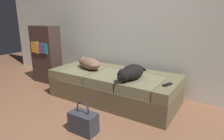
{
  "coord_description": "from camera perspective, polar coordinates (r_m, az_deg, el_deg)",
  "views": [
    {
      "loc": [
        1.5,
        -1.31,
        1.3
      ],
      "look_at": [
        0.0,
        1.09,
        0.49
      ],
      "focal_mm": 31.18,
      "sensor_mm": 36.0,
      "label": 1
    }
  ],
  "objects": [
    {
      "name": "ground_plane",
      "position": [
        2.38,
        -14.81,
        -17.79
      ],
      "size": [
        10.0,
        10.0,
        0.0
      ],
      "primitive_type": "plane",
      "color": "#8D5D42"
    },
    {
      "name": "tv_remote",
      "position": [
        2.55,
        15.91,
        -4.12
      ],
      "size": [
        0.1,
        0.16,
        0.02
      ],
      "primitive_type": "cube",
      "rotation": [
        0.0,
        0.0,
        -0.37
      ],
      "color": "black",
      "rests_on": "couch"
    },
    {
      "name": "back_wall",
      "position": [
        3.43,
        6.35,
        17.52
      ],
      "size": [
        6.4,
        0.1,
        2.8
      ],
      "primitive_type": "cube",
      "color": "silver",
      "rests_on": "ground"
    },
    {
      "name": "handbag",
      "position": [
        2.3,
        -8.4,
        -14.86
      ],
      "size": [
        0.32,
        0.18,
        0.38
      ],
      "color": "#33353F",
      "rests_on": "ground"
    },
    {
      "name": "dog_dark",
      "position": [
        2.64,
        5.55,
        -0.74
      ],
      "size": [
        0.3,
        0.6,
        0.2
      ],
      "color": "black",
      "rests_on": "couch"
    },
    {
      "name": "dog_tan",
      "position": [
        3.19,
        -6.75,
        1.98
      ],
      "size": [
        0.54,
        0.34,
        0.19
      ],
      "color": "#815B4B",
      "rests_on": "couch"
    },
    {
      "name": "bookshelf",
      "position": [
        4.02,
        -18.73,
        4.35
      ],
      "size": [
        0.56,
        0.3,
        1.1
      ],
      "color": "#3E2C25",
      "rests_on": "ground"
    },
    {
      "name": "couch",
      "position": [
        3.07,
        0.51,
        -4.68
      ],
      "size": [
        1.96,
        0.88,
        0.44
      ],
      "color": "brown",
      "rests_on": "ground"
    }
  ]
}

